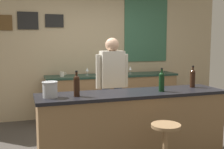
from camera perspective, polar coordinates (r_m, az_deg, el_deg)
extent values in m
plane|color=#423D38|center=(4.20, 2.05, -15.10)|extent=(10.00, 10.00, 0.00)
cube|color=tan|center=(5.84, -4.77, 5.17)|extent=(6.00, 0.06, 2.80)
cube|color=brown|center=(5.66, -21.97, 9.85)|extent=(0.43, 0.02, 0.28)
cube|color=black|center=(5.65, -16.85, 10.53)|extent=(0.38, 0.02, 0.33)
cube|color=black|center=(5.69, -11.72, 10.73)|extent=(0.36, 0.02, 0.25)
cube|color=#38664C|center=(6.23, 7.00, 9.38)|extent=(1.01, 0.02, 1.45)
cube|color=olive|center=(3.70, 4.25, -10.94)|extent=(2.40, 0.57, 0.88)
cube|color=black|center=(3.58, 4.31, -3.92)|extent=(2.45, 0.60, 0.04)
cube|color=olive|center=(5.70, 0.14, -4.68)|extent=(2.63, 0.53, 0.86)
cube|color=#1E382D|center=(5.63, 0.14, -0.18)|extent=(2.69, 0.56, 0.04)
cylinder|color=#384766|center=(4.45, 1.27, -7.99)|extent=(0.13, 0.13, 0.86)
cylinder|color=#384766|center=(4.39, -1.22, -8.19)|extent=(0.13, 0.13, 0.86)
cube|color=beige|center=(4.29, 0.03, 1.11)|extent=(0.36, 0.20, 0.56)
sphere|color=tan|center=(4.27, 0.03, 6.12)|extent=(0.21, 0.21, 0.21)
cylinder|color=beige|center=(4.36, 2.78, 0.81)|extent=(0.08, 0.08, 0.52)
cylinder|color=beige|center=(4.23, -2.80, 0.62)|extent=(0.08, 0.08, 0.52)
cylinder|color=olive|center=(3.10, 10.99, -10.28)|extent=(0.32, 0.32, 0.03)
cylinder|color=black|center=(3.30, -7.25, -2.78)|extent=(0.07, 0.07, 0.20)
sphere|color=black|center=(3.28, -7.28, -0.84)|extent=(0.07, 0.07, 0.07)
cylinder|color=black|center=(3.28, -7.29, -0.28)|extent=(0.03, 0.03, 0.09)
cylinder|color=black|center=(3.27, -7.30, 0.65)|extent=(0.03, 0.03, 0.02)
cylinder|color=black|center=(3.66, 10.12, -1.88)|extent=(0.07, 0.07, 0.20)
sphere|color=black|center=(3.64, 10.16, -0.13)|extent=(0.07, 0.07, 0.07)
cylinder|color=black|center=(3.64, 10.17, 0.38)|extent=(0.03, 0.03, 0.09)
cylinder|color=black|center=(3.63, 10.19, 1.21)|extent=(0.03, 0.03, 0.02)
cylinder|color=black|center=(4.08, 16.18, -1.14)|extent=(0.07, 0.07, 0.20)
sphere|color=black|center=(4.07, 16.23, 0.43)|extent=(0.07, 0.07, 0.07)
cylinder|color=black|center=(4.07, 16.25, 0.88)|extent=(0.03, 0.03, 0.09)
cylinder|color=black|center=(4.06, 16.27, 1.63)|extent=(0.03, 0.03, 0.02)
cylinder|color=#B7BABF|center=(3.29, -12.58, -3.09)|extent=(0.17, 0.17, 0.18)
torus|color=#B7BABF|center=(3.27, -12.62, -1.54)|extent=(0.19, 0.19, 0.02)
cylinder|color=silver|center=(5.51, -5.10, -0.13)|extent=(0.06, 0.06, 0.00)
cylinder|color=silver|center=(5.50, -5.11, 0.28)|extent=(0.01, 0.01, 0.07)
cone|color=silver|center=(5.49, -5.12, 1.06)|extent=(0.07, 0.07, 0.08)
cylinder|color=silver|center=(5.55, -2.00, -0.05)|extent=(0.06, 0.06, 0.00)
cylinder|color=silver|center=(5.54, -2.00, 0.36)|extent=(0.01, 0.01, 0.07)
cone|color=silver|center=(5.54, -2.01, 1.13)|extent=(0.07, 0.07, 0.08)
cylinder|color=silver|center=(5.64, -0.61, 0.06)|extent=(0.06, 0.06, 0.00)
cylinder|color=silver|center=(5.63, -0.61, 0.47)|extent=(0.01, 0.01, 0.07)
cone|color=silver|center=(5.63, -0.61, 1.22)|extent=(0.07, 0.07, 0.08)
cylinder|color=silver|center=(5.73, 3.75, 0.16)|extent=(0.06, 0.06, 0.00)
cylinder|color=silver|center=(5.73, 3.75, 0.56)|extent=(0.01, 0.01, 0.07)
cone|color=silver|center=(5.72, 3.76, 1.30)|extent=(0.07, 0.07, 0.08)
cylinder|color=silver|center=(5.34, -10.23, 0.06)|extent=(0.08, 0.08, 0.09)
torus|color=silver|center=(5.35, -9.62, 0.14)|extent=(0.06, 0.01, 0.06)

